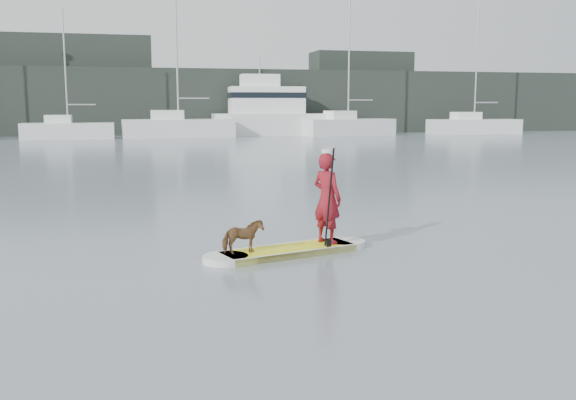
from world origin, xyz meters
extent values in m
plane|color=slate|center=(0.00, 0.00, 0.00)|extent=(140.00, 140.00, 0.00)
cube|color=yellow|center=(-2.18, 1.96, 0.06)|extent=(2.62, 1.47, 0.12)
cylinder|color=silver|center=(-3.38, 1.61, 0.06)|extent=(0.80, 0.80, 0.12)
cylinder|color=silver|center=(-0.99, 2.31, 0.06)|extent=(0.80, 0.80, 0.12)
cube|color=silver|center=(-2.29, 2.32, 0.06)|extent=(2.42, 0.76, 0.12)
cube|color=silver|center=(-2.08, 1.61, 0.06)|extent=(2.42, 0.76, 0.12)
imported|color=maroon|center=(-1.38, 2.20, 0.97)|extent=(0.68, 0.74, 1.70)
cylinder|color=silver|center=(-1.38, 2.20, 1.86)|extent=(0.22, 0.22, 0.07)
imported|color=#502D1B|center=(-3.06, 1.70, 0.42)|extent=(0.75, 0.43, 0.60)
cylinder|color=black|center=(-1.44, 1.85, 1.00)|extent=(0.12, 0.30, 1.89)
cube|color=black|center=(-1.44, 1.85, 0.10)|extent=(0.10, 0.05, 0.32)
cube|color=silver|center=(-9.92, 45.05, 0.64)|extent=(7.15, 2.48, 1.28)
cube|color=white|center=(-10.63, 45.04, 1.59)|extent=(2.02, 1.69, 0.64)
cylinder|color=#B7B7BC|center=(-9.92, 45.05, 5.74)|extent=(0.13, 0.13, 8.93)
cylinder|color=#B7B7BC|center=(-8.83, 45.07, 2.73)|extent=(2.19, 0.13, 0.09)
cube|color=silver|center=(-1.18, 45.18, 0.76)|extent=(9.23, 3.25, 1.52)
cube|color=white|center=(-2.09, 45.14, 1.90)|extent=(2.64, 2.09, 0.76)
cylinder|color=#B7B7BC|center=(-1.18, 45.18, 7.38)|extent=(0.15, 0.15, 11.71)
cylinder|color=#B7B7BC|center=(0.12, 45.24, 3.25)|extent=(2.61, 0.23, 0.11)
cube|color=silver|center=(13.78, 45.42, 0.73)|extent=(8.75, 4.32, 1.47)
cube|color=white|center=(12.96, 45.26, 1.83)|extent=(2.67, 2.33, 0.73)
cylinder|color=#B7B7BC|center=(13.78, 45.42, 6.80)|extent=(0.15, 0.15, 10.68)
cylinder|color=#B7B7BC|center=(15.01, 45.67, 3.14)|extent=(2.48, 0.60, 0.10)
cube|color=silver|center=(26.33, 45.69, 0.68)|extent=(8.68, 2.86, 1.37)
cube|color=white|center=(25.47, 45.72, 1.71)|extent=(2.47, 1.87, 0.68)
cylinder|color=#B7B7BC|center=(26.33, 45.69, 7.03)|extent=(0.14, 0.14, 11.33)
cylinder|color=#B7B7BC|center=(27.50, 45.64, 2.93)|extent=(2.35, 0.19, 0.10)
cube|color=silver|center=(7.93, 47.33, 0.97)|extent=(11.93, 3.99, 1.94)
cube|color=white|center=(6.75, 47.36, 3.12)|extent=(6.58, 3.11, 2.37)
cube|color=white|center=(6.16, 47.38, 4.84)|extent=(3.37, 2.10, 1.08)
cube|color=black|center=(6.75, 47.36, 3.55)|extent=(6.71, 3.18, 0.48)
cylinder|color=#B7B7BC|center=(6.16, 47.38, 6.24)|extent=(0.11, 0.11, 1.72)
cube|color=black|center=(0.00, 53.00, 3.00)|extent=(90.00, 6.00, 6.00)
cube|color=black|center=(-10.00, 54.00, 4.50)|extent=(14.00, 4.00, 9.00)
cube|color=black|center=(18.00, 54.00, 4.00)|extent=(10.00, 4.00, 8.00)
camera|label=1|loc=(-4.86, -9.16, 2.70)|focal=40.00mm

